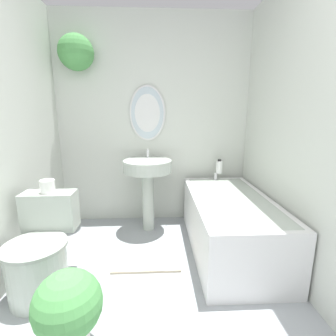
% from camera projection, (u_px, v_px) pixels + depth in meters
% --- Properties ---
extents(wall_back, '(2.32, 0.37, 2.40)m').
position_uv_depth(wall_back, '(144.00, 114.00, 2.83)').
color(wall_back, silver).
rests_on(wall_back, ground_plane).
extents(wall_right, '(0.06, 2.54, 2.40)m').
position_uv_depth(wall_right, '(312.00, 128.00, 1.72)').
color(wall_right, silver).
rests_on(wall_right, ground_plane).
extents(toilet, '(0.43, 0.60, 0.70)m').
position_uv_depth(toilet, '(41.00, 254.00, 1.79)').
color(toilet, '#B2BCB2').
rests_on(toilet, ground_plane).
extents(pedestal_sink, '(0.53, 0.53, 0.91)m').
position_uv_depth(pedestal_sink, '(148.00, 175.00, 2.67)').
color(pedestal_sink, '#B2BCB2').
rests_on(pedestal_sink, ground_plane).
extents(bathtub, '(0.72, 1.43, 0.61)m').
position_uv_depth(bathtub, '(230.00, 222.00, 2.33)').
color(bathtub, silver).
rests_on(bathtub, ground_plane).
extents(shampoo_bottle, '(0.07, 0.07, 0.17)m').
position_uv_depth(shampoo_bottle, '(219.00, 167.00, 2.86)').
color(shampoo_bottle, white).
rests_on(shampoo_bottle, bathtub).
extents(potted_plant, '(0.36, 0.36, 0.50)m').
position_uv_depth(potted_plant, '(68.00, 308.00, 1.29)').
color(potted_plant, silver).
rests_on(potted_plant, ground_plane).
extents(bath_mat, '(0.59, 0.37, 0.02)m').
position_uv_depth(bath_mat, '(147.00, 260.00, 2.20)').
color(bath_mat, '#B7A88E').
rests_on(bath_mat, ground_plane).
extents(toilet_paper_roll, '(0.11, 0.11, 0.10)m').
position_uv_depth(toilet_paper_roll, '(47.00, 186.00, 1.90)').
color(toilet_paper_roll, white).
rests_on(toilet_paper_roll, toilet).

